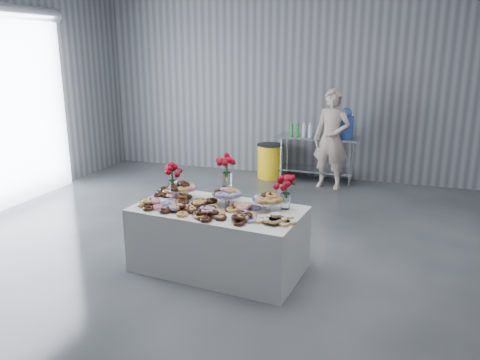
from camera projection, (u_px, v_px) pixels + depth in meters
The scene contains 16 objects.
ground at pixel (211, 267), 5.53m from camera, with size 9.00×9.00×0.00m, color #33363A.
room_walls at pixel (185, 34), 4.97m from camera, with size 8.04×9.04×4.02m.
display_table at pixel (218, 239), 5.39m from camera, with size 1.90×1.00×0.75m, color silver.
prep_table at pixel (318, 151), 8.93m from camera, with size 1.50×0.60×0.90m.
donut_mounds at pixel (216, 206), 5.23m from camera, with size 1.80×0.80×0.09m, color tan, non-canonical shape.
cake_stand_left at pixel (182, 187), 5.60m from camera, with size 0.36×0.36×0.17m.
cake_stand_mid at pixel (228, 193), 5.36m from camera, with size 0.36×0.36×0.17m.
cake_stand_right at pixel (268, 199), 5.16m from camera, with size 0.36×0.36×0.17m.
danish_pile at pixel (276, 217), 4.84m from camera, with size 0.48×0.48×0.11m, color silver, non-canonical shape.
bouquet_left at pixel (172, 171), 5.72m from camera, with size 0.26×0.26×0.42m.
bouquet_right at pixel (286, 183), 5.19m from camera, with size 0.26×0.26×0.42m.
bouquet_center at pixel (227, 168), 5.51m from camera, with size 0.26×0.26×0.57m.
water_jug at pixel (346, 124), 8.64m from camera, with size 0.28×0.28×0.55m.
drink_bottles at pixel (301, 129), 8.83m from camera, with size 0.54×0.08×0.27m, color #268C33, non-canonical shape.
person at pixel (331, 139), 8.49m from camera, with size 0.66×0.44×1.82m, color #CC8C93.
trash_barrel at pixel (270, 161), 9.30m from camera, with size 0.53×0.53×0.68m.
Camera 1 is at (1.96, -4.67, 2.48)m, focal length 35.00 mm.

